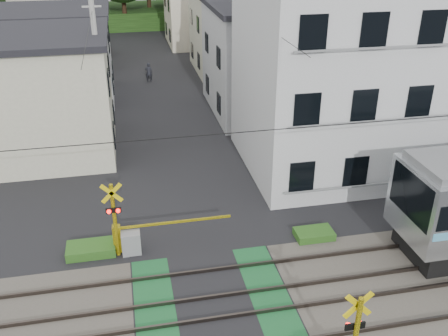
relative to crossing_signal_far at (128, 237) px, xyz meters
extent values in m
plane|color=black|center=(2.59, -3.65, -0.71)|extent=(120.00, 120.00, 0.00)
cube|color=#47423A|center=(2.59, -3.65, -0.71)|extent=(120.00, 6.00, 0.00)
cube|color=black|center=(2.59, -3.65, -0.71)|extent=(5.20, 120.00, 0.00)
cube|color=#145126|center=(0.69, -3.65, -0.70)|extent=(1.30, 6.00, 0.00)
cube|color=#145126|center=(4.49, -3.65, -0.70)|extent=(1.30, 6.00, 0.00)
cube|color=#3F3833|center=(2.59, -4.15, -0.64)|extent=(120.00, 0.08, 0.14)
cube|color=#3F3833|center=(2.59, -3.15, -0.64)|extent=(120.00, 0.08, 0.14)
cube|color=#3F3833|center=(2.59, -1.75, -0.64)|extent=(120.00, 0.08, 0.14)
cube|color=black|center=(9.79, -2.45, 2.01)|extent=(0.10, 2.53, 1.64)
cube|color=yellow|center=(5.59, -7.15, 1.99)|extent=(0.77, 0.05, 0.77)
cube|color=yellow|center=(5.59, -7.15, 1.99)|extent=(0.77, 0.05, 0.77)
cube|color=black|center=(5.59, -7.15, 1.29)|extent=(0.55, 0.05, 0.20)
sphere|color=#FF0C07|center=(5.43, -7.09, 1.29)|extent=(0.16, 0.16, 0.16)
sphere|color=#FF0C07|center=(5.75, -7.09, 1.29)|extent=(0.16, 0.16, 0.16)
cylinder|color=yellow|center=(-0.41, -0.05, 0.79)|extent=(0.14, 0.14, 3.00)
cube|color=yellow|center=(-0.41, -0.15, 1.99)|extent=(0.77, 0.05, 0.77)
cube|color=yellow|center=(-0.41, -0.15, 1.99)|extent=(0.77, 0.05, 0.77)
cube|color=black|center=(-0.41, -0.15, 1.29)|extent=(0.55, 0.05, 0.20)
sphere|color=#FF0C07|center=(-0.57, -0.21, 1.29)|extent=(0.16, 0.16, 0.16)
sphere|color=#FF0C07|center=(-0.25, -0.21, 1.29)|extent=(0.16, 0.16, 0.16)
cube|color=gray|center=(0.09, -0.05, -0.26)|extent=(0.70, 0.50, 0.90)
cube|color=yellow|center=(-0.41, 0.20, -0.16)|extent=(0.30, 0.30, 1.10)
cube|color=yellow|center=(1.84, 0.20, 0.29)|extent=(4.20, 0.08, 0.08)
cube|color=silver|center=(11.09, 5.85, 3.79)|extent=(10.00, 8.00, 9.00)
cube|color=black|center=(7.39, 1.82, 0.79)|extent=(1.10, 0.06, 1.40)
cube|color=black|center=(9.84, 1.82, 0.79)|extent=(1.10, 0.06, 1.40)
cube|color=black|center=(12.29, 1.82, 0.79)|extent=(1.10, 0.06, 1.40)
cube|color=gray|center=(11.09, 1.60, 0.19)|extent=(9.00, 0.06, 0.08)
cube|color=black|center=(7.39, 1.82, 3.79)|extent=(1.10, 0.06, 1.40)
cube|color=black|center=(9.84, 1.82, 3.79)|extent=(1.10, 0.06, 1.40)
cube|color=black|center=(12.29, 1.82, 3.79)|extent=(1.10, 0.06, 1.40)
cube|color=gray|center=(11.09, 1.60, 3.19)|extent=(9.00, 0.06, 0.08)
cube|color=black|center=(7.39, 1.82, 6.79)|extent=(1.10, 0.06, 1.40)
cube|color=black|center=(9.84, 1.82, 6.79)|extent=(1.10, 0.06, 1.40)
cube|color=black|center=(12.29, 1.82, 6.79)|extent=(1.10, 0.06, 1.40)
cube|color=gray|center=(11.09, 1.60, 6.19)|extent=(9.00, 0.06, 0.08)
cube|color=beige|center=(-3.91, 10.35, 2.29)|extent=(7.00, 7.00, 6.00)
cube|color=black|center=(-3.91, 10.35, 5.44)|extent=(7.35, 7.35, 0.30)
cube|color=black|center=(-0.38, 8.60, 0.59)|extent=(0.06, 1.00, 1.20)
cube|color=black|center=(-0.38, 12.10, 0.59)|extent=(0.06, 1.00, 1.20)
cube|color=black|center=(-0.38, 8.60, 3.39)|extent=(0.06, 1.00, 1.20)
cube|color=black|center=(-0.38, 12.10, 3.39)|extent=(0.06, 1.00, 1.20)
cube|color=#B5B7BA|center=(9.39, 14.35, 2.54)|extent=(7.00, 8.00, 6.50)
cube|color=black|center=(9.39, 14.35, 5.94)|extent=(7.35, 8.40, 0.30)
cube|color=black|center=(5.86, 12.35, 0.59)|extent=(0.06, 1.00, 1.20)
cube|color=black|center=(5.86, 16.35, 0.59)|extent=(0.06, 1.00, 1.20)
cube|color=black|center=(5.86, 12.35, 3.39)|extent=(0.06, 1.00, 1.20)
cube|color=black|center=(5.86, 16.35, 3.39)|extent=(0.06, 1.00, 1.20)
cube|color=#B5B7BA|center=(-4.41, 19.35, 2.19)|extent=(8.00, 7.00, 5.80)
cube|color=black|center=(-4.41, 19.35, 5.24)|extent=(8.40, 7.35, 0.30)
cube|color=black|center=(-0.38, 17.60, 0.59)|extent=(0.06, 1.00, 1.20)
cube|color=black|center=(-0.38, 21.10, 0.59)|extent=(0.06, 1.00, 1.20)
cube|color=black|center=(-0.38, 17.60, 3.39)|extent=(0.06, 1.00, 1.20)
cube|color=black|center=(-0.38, 21.10, 3.39)|extent=(0.06, 1.00, 1.20)
cube|color=beige|center=(9.79, 24.35, 2.39)|extent=(7.00, 7.00, 6.20)
cube|color=black|center=(6.26, 22.60, 0.59)|extent=(0.06, 1.00, 1.20)
cube|color=black|center=(6.26, 26.10, 0.59)|extent=(0.06, 1.00, 1.20)
cube|color=black|center=(6.26, 22.60, 3.39)|extent=(0.06, 1.00, 1.20)
cube|color=black|center=(6.26, 26.10, 3.39)|extent=(0.06, 1.00, 1.20)
cube|color=beige|center=(-4.21, 29.35, 2.29)|extent=(7.00, 8.00, 6.00)
cube|color=black|center=(-0.68, 27.35, 0.59)|extent=(0.06, 1.00, 1.20)
cube|color=black|center=(-0.68, 31.35, 0.59)|extent=(0.06, 1.00, 1.20)
cube|color=black|center=(-0.68, 27.35, 3.39)|extent=(0.06, 1.00, 1.20)
cube|color=black|center=(-0.68, 31.35, 3.39)|extent=(0.06, 1.00, 1.20)
cube|color=beige|center=(9.09, 34.35, 2.49)|extent=(8.00, 7.00, 6.40)
cube|color=black|center=(5.06, 32.60, 0.59)|extent=(0.06, 1.00, 1.20)
cube|color=black|center=(5.06, 36.10, 0.59)|extent=(0.06, 1.00, 1.20)
cube|color=black|center=(5.06, 32.60, 3.39)|extent=(0.06, 1.00, 1.20)
cube|color=black|center=(5.06, 36.10, 3.39)|extent=(0.06, 1.00, 1.20)
cube|color=#254B19|center=(2.59, 46.35, 0.29)|extent=(40.00, 10.00, 2.00)
cylinder|color=#332114|center=(-11.75, 43.79, 1.69)|extent=(0.50, 0.50, 4.81)
cylinder|color=#332114|center=(-8.22, 44.32, 1.38)|extent=(0.50, 0.50, 4.18)
cylinder|color=#332114|center=(-5.91, 46.99, 1.41)|extent=(0.50, 0.50, 4.25)
cylinder|color=#332114|center=(-2.04, 46.11, 2.12)|extent=(0.50, 0.50, 5.65)
cylinder|color=#332114|center=(1.10, 41.79, 1.89)|extent=(0.50, 0.50, 5.20)
cylinder|color=#332114|center=(4.05, 45.48, 2.01)|extent=(0.50, 0.50, 5.45)
cylinder|color=#332114|center=(6.55, 47.17, 1.51)|extent=(0.50, 0.50, 4.43)
cylinder|color=#332114|center=(10.81, 41.66, 1.89)|extent=(0.50, 0.50, 5.20)
cylinder|color=#332114|center=(14.07, 43.26, 2.09)|extent=(0.50, 0.50, 5.60)
cube|color=black|center=(8.59, -2.45, 4.89)|extent=(60.00, 0.02, 0.02)
cylinder|color=#A5A5A0|center=(-0.81, 9.35, 3.29)|extent=(0.26, 0.26, 8.00)
cube|color=#A5A5A0|center=(-0.81, 9.35, 6.89)|extent=(0.90, 0.08, 0.08)
cylinder|color=#A5A5A0|center=(6.19, 18.35, 3.29)|extent=(0.26, 0.26, 8.00)
cylinder|color=#A5A5A0|center=(-0.81, 30.35, 3.29)|extent=(0.26, 0.26, 8.00)
imported|color=#212229|center=(2.28, 22.00, 0.05)|extent=(0.61, 0.46, 1.52)
cube|color=#2D5E1E|center=(-1.41, 0.25, -0.53)|extent=(1.80, 1.00, 0.36)
cube|color=#2D5E1E|center=(7.19, -0.45, -0.56)|extent=(1.50, 0.90, 0.30)
camera|label=1|loc=(0.38, -15.84, 10.59)|focal=40.00mm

